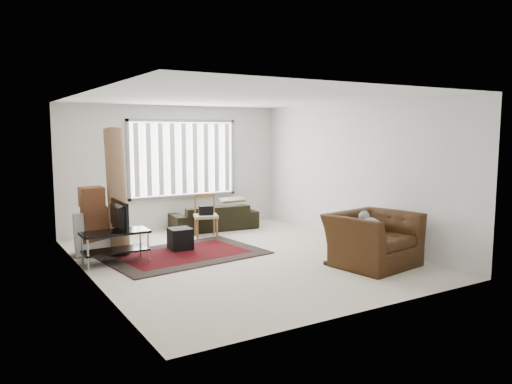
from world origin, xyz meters
TOP-DOWN VIEW (x-y plane):
  - room at (0.03, 0.51)m, footprint 6.00×6.02m
  - persian_rug at (-0.77, 0.67)m, footprint 2.85×2.07m
  - tv_stand at (-1.95, 0.72)m, footprint 1.07×0.48m
  - tv at (-1.95, 0.72)m, footprint 0.11×0.87m
  - subwoofer at (-0.70, 1.02)m, footprint 0.41×0.41m
  - moving_boxes at (-2.07, 1.62)m, footprint 0.49×0.45m
  - white_flatpack at (-2.15, 1.48)m, footprint 0.60×0.25m
  - rolled_rug at (-1.69, 1.48)m, footprint 0.47×0.97m
  - sofa at (0.69, 2.45)m, footprint 1.94×0.98m
  - side_chair at (0.20, 1.83)m, footprint 0.58×0.58m
  - armchair at (1.58, -1.52)m, footprint 1.48×1.34m

SIDE VIEW (x-z plane):
  - persian_rug at x=-0.77m, z-range 0.00..0.02m
  - subwoofer at x=-0.70m, z-range 0.02..0.41m
  - sofa at x=0.69m, z-range 0.00..0.72m
  - white_flatpack at x=-2.15m, z-range 0.00..0.76m
  - tv_stand at x=-1.95m, z-range 0.12..0.66m
  - side_chair at x=0.20m, z-range 0.05..0.91m
  - armchair at x=1.58m, z-range 0.00..0.97m
  - moving_boxes at x=-2.07m, z-range -0.04..1.14m
  - tv at x=-1.95m, z-range 0.54..1.04m
  - rolled_rug at x=-1.69m, z-range 0.00..2.23m
  - room at x=0.03m, z-range 0.40..3.11m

